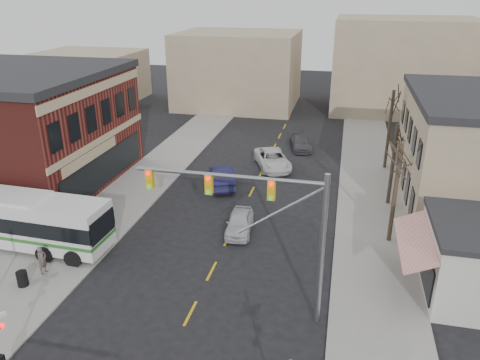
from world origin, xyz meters
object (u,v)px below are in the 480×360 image
rr_crossing_west (4,347)px  car_a (240,222)px  traffic_signal_mast (269,215)px  car_c (272,159)px  pedestrian_far (68,232)px  trash_bin (22,279)px  pedestrian_near (42,260)px  car_d (301,143)px  transit_bus (10,218)px  car_b (222,176)px

rr_crossing_west → car_a: bearing=66.9°
traffic_signal_mast → car_c: 21.76m
car_a → pedestrian_far: pedestrian_far is taller
trash_bin → pedestrian_near: 1.48m
traffic_signal_mast → pedestrian_far: bearing=164.4°
traffic_signal_mast → pedestrian_far: 14.92m
trash_bin → car_c: (10.65, 21.77, 0.24)m
car_d → transit_bus: bearing=-137.0°
car_d → pedestrian_near: pedestrian_near is taller
pedestrian_far → rr_crossing_west: bearing=-123.1°
trash_bin → car_a: car_a is taller
trash_bin → pedestrian_near: size_ratio=0.51×
rr_crossing_west → car_c: rr_crossing_west is taller
rr_crossing_west → car_c: 28.77m
car_b → car_d: car_b is taller
traffic_signal_mast → trash_bin: traffic_signal_mast is taller
pedestrian_far → trash_bin: bearing=-143.6°
transit_bus → pedestrian_near: bearing=-34.4°
car_a → car_d: (2.23, 18.85, -0.04)m
pedestrian_near → pedestrian_far: bearing=14.0°
car_b → car_d: (5.47, 11.29, -0.17)m
transit_bus → rr_crossing_west: size_ratio=2.39×
car_a → car_b: 8.22m
transit_bus → car_c: (14.24, 17.68, -1.12)m
traffic_signal_mast → rr_crossing_west: size_ratio=1.65×
car_b → car_c: car_b is taller
rr_crossing_west → car_c: bearing=76.5°
transit_bus → car_b: bearing=49.2°
traffic_signal_mast → car_c: bearing=98.3°
car_b → pedestrian_near: (-6.79, -15.21, 0.14)m
car_b → pedestrian_near: pedestrian_near is taller
pedestrian_near → car_a: bearing=-44.5°
traffic_signal_mast → car_a: bearing=111.8°
transit_bus → trash_bin: bearing=-48.8°
traffic_signal_mast → car_a: size_ratio=2.22×
car_a → car_b: size_ratio=0.81×
traffic_signal_mast → rr_crossing_west: (-9.77, -6.97, -3.73)m
transit_bus → car_b: size_ratio=2.62×
pedestrian_near → pedestrian_far: (-0.33, 3.25, 0.10)m
car_a → pedestrian_far: 11.26m
transit_bus → trash_bin: size_ratio=15.21×
pedestrian_near → pedestrian_far: size_ratio=0.90×
trash_bin → pedestrian_far: 4.64m
pedestrian_far → car_a: bearing=-29.9°
trash_bin → car_d: (12.65, 27.86, 0.11)m
car_b → car_a: bearing=92.9°
pedestrian_near → pedestrian_far: 3.26m
transit_bus → car_d: bearing=55.7°
car_d → car_a: bearing=-109.4°
traffic_signal_mast → trash_bin: size_ratio=10.49×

